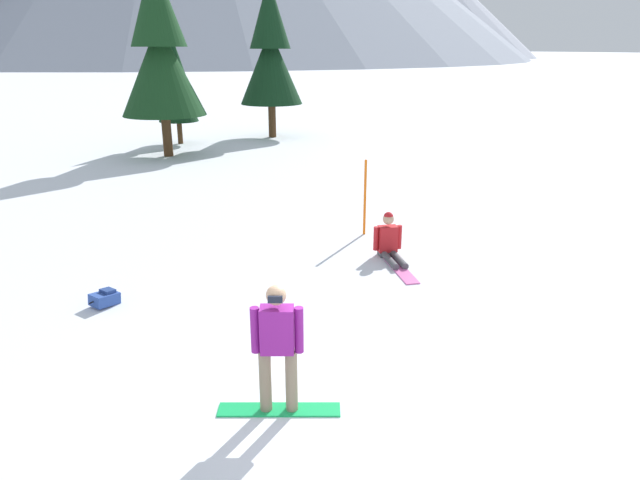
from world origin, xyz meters
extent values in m
plane|color=white|center=(0.00, 0.00, 0.00)|extent=(800.00, 800.00, 0.00)
cube|color=#19B259|center=(-0.59, 0.31, 0.01)|extent=(1.47, 0.96, 0.02)
cylinder|color=gray|center=(-0.45, 0.23, 0.43)|extent=(0.15, 0.15, 0.81)
cylinder|color=gray|center=(-0.73, 0.38, 0.43)|extent=(0.15, 0.15, 0.81)
cube|color=#8C1E8C|center=(-0.59, 0.31, 1.12)|extent=(0.47, 0.40, 0.58)
cylinder|color=#8C1E8C|center=(-0.36, 0.19, 1.12)|extent=(0.11, 0.11, 0.58)
cylinder|color=#8C1E8C|center=(-0.82, 0.43, 1.12)|extent=(0.11, 0.11, 0.58)
sphere|color=tan|center=(-0.59, 0.31, 1.57)|extent=(0.24, 0.24, 0.24)
cube|color=black|center=(-0.65, 0.19, 1.58)|extent=(0.17, 0.12, 0.08)
cube|color=#4C4C51|center=(3.77, 4.30, 0.05)|extent=(0.42, 0.37, 0.10)
cylinder|color=#4C4C51|center=(3.73, 3.79, 0.07)|extent=(0.36, 0.81, 0.14)
cylinder|color=#4C4C51|center=(3.53, 3.85, 0.07)|extent=(0.36, 0.81, 0.14)
cube|color=pink|center=(3.52, 3.43, 0.01)|extent=(0.69, 1.49, 0.02)
cube|color=red|center=(3.77, 4.30, 0.38)|extent=(0.45, 0.34, 0.57)
cylinder|color=red|center=(4.02, 4.22, 0.41)|extent=(0.11, 0.11, 0.52)
cylinder|color=red|center=(3.52, 4.37, 0.41)|extent=(0.11, 0.11, 0.52)
sphere|color=tan|center=(3.77, 4.30, 0.83)|extent=(0.24, 0.24, 0.24)
sphere|color=red|center=(3.77, 4.30, 0.88)|extent=(0.20, 0.20, 0.20)
cube|color=#2D4C9E|center=(-2.01, 4.54, 0.12)|extent=(0.55, 0.49, 0.24)
cube|color=navy|center=(-1.94, 4.58, 0.24)|extent=(0.28, 0.29, 0.08)
cylinder|color=black|center=(-2.23, 4.44, 0.15)|extent=(0.11, 0.08, 0.02)
cylinder|color=orange|center=(4.13, 5.79, 0.91)|extent=(0.06, 0.06, 1.81)
cylinder|color=#472D19|center=(2.57, 18.38, 0.83)|extent=(0.38, 0.38, 1.66)
cone|color=#143819|center=(2.57, 18.38, 3.43)|extent=(3.32, 3.32, 3.54)
cone|color=#143819|center=(2.57, 18.38, 5.90)|extent=(2.16, 2.16, 3.24)
cylinder|color=#472D19|center=(8.46, 21.16, 0.81)|extent=(0.37, 0.37, 1.62)
cone|color=black|center=(8.46, 21.16, 3.35)|extent=(3.01, 3.01, 3.46)
cone|color=black|center=(8.46, 21.16, 5.77)|extent=(1.95, 1.95, 3.17)
cylinder|color=#472D19|center=(3.86, 21.32, 0.51)|extent=(0.23, 0.23, 1.02)
cone|color=black|center=(3.86, 21.32, 2.12)|extent=(1.80, 1.80, 2.18)
cone|color=black|center=(3.86, 21.32, 3.64)|extent=(1.17, 1.17, 2.00)
camera|label=1|loc=(-3.00, -5.27, 4.30)|focal=32.11mm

